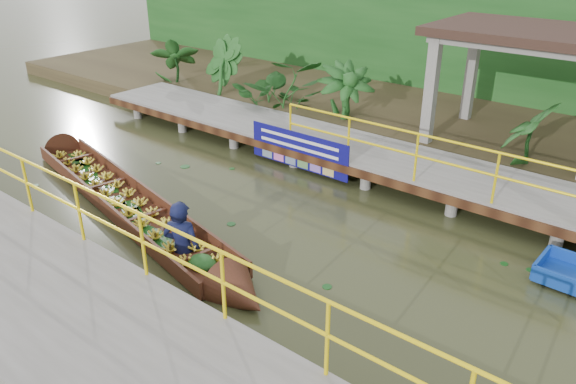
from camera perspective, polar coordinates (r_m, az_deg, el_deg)
The scene contains 9 objects.
ground at distance 11.09m, azimuth -3.98°, elevation -2.85°, with size 80.00×80.00×0.00m, color #32351A.
land_strip at distance 16.83m, azimuth 13.66°, elevation 7.37°, with size 30.00×8.00×0.45m, color #302618.
far_dock at distance 13.35m, azimuth 6.03°, elevation 4.39°, with size 16.00×2.06×1.66m.
near_dock at distance 8.09m, azimuth -19.53°, elevation -13.97°, with size 18.00×2.40×1.73m.
pavilion at distance 14.11m, azimuth 23.73°, elevation 13.48°, with size 4.40×3.00×3.00m.
foliage_backdrop at distance 18.65m, azimuth 17.75°, elevation 14.28°, with size 30.00×0.80×4.00m, color #154415.
vendor_boat at distance 11.48m, azimuth -15.29°, elevation -1.04°, with size 9.28×2.81×2.31m.
blue_banner at distance 12.98m, azimuth 1.08°, elevation 4.28°, with size 2.76×0.04×0.86m.
tropical_plants at distance 15.53m, azimuth 4.50°, elevation 10.51°, with size 14.30×1.30×1.62m.
Camera 1 is at (6.71, -7.10, 5.25)m, focal length 35.00 mm.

